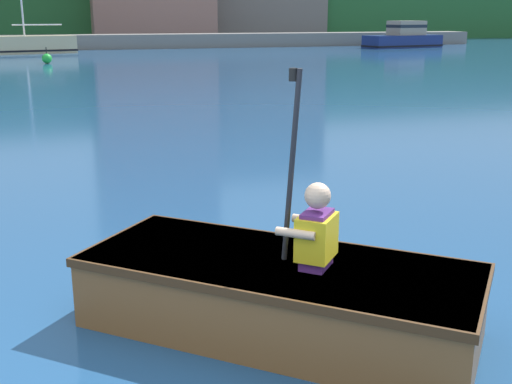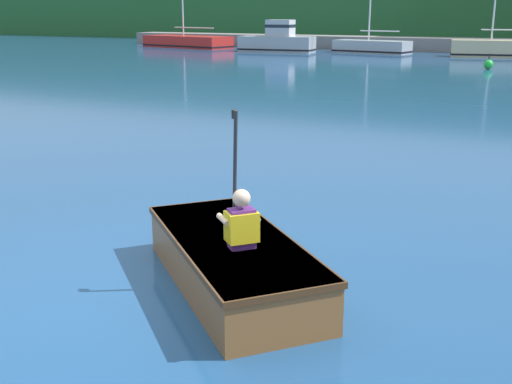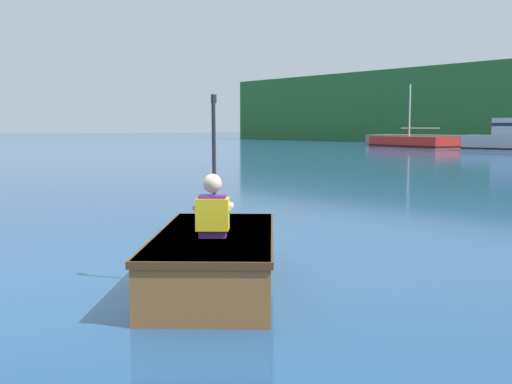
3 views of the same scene
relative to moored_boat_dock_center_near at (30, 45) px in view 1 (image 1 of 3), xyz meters
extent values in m
cube|color=#9E6B5B|center=(13.44, 18.40, 2.79)|extent=(8.52, 8.37, 6.54)
cube|color=#9E6B5B|center=(31.75, 19.22, 2.59)|extent=(11.76, 8.44, 6.14)
cube|color=slate|center=(1.29, 4.07, -0.03)|extent=(59.45, 2.40, 0.90)
cube|color=#CCB789|center=(0.00, 0.00, 0.01)|extent=(5.17, 2.50, 0.98)
cube|color=black|center=(0.00, 0.00, -0.31)|extent=(5.22, 2.55, 0.10)
cylinder|color=silver|center=(0.49, 0.10, 1.10)|extent=(2.69, 0.62, 0.07)
cube|color=navy|center=(23.60, -0.51, -0.07)|extent=(5.69, 2.79, 0.82)
cube|color=black|center=(23.60, -0.51, -0.34)|extent=(5.74, 2.84, 0.10)
cube|color=gray|center=(23.87, -0.46, 0.80)|extent=(2.48, 1.84, 0.93)
cube|color=#19232D|center=(23.87, -0.46, 0.92)|extent=(2.50, 1.87, 0.20)
cube|color=brown|center=(2.29, -35.60, -0.23)|extent=(2.67, 2.53, 0.51)
cube|color=#482C16|center=(2.29, -35.60, 0.00)|extent=(2.73, 2.59, 0.06)
cube|color=#482C16|center=(2.29, -35.60, -0.01)|extent=(2.27, 2.15, 0.02)
cone|color=brown|center=(1.35, -34.76, -0.20)|extent=(0.52, 0.52, 0.46)
cube|color=brown|center=(2.44, -35.73, -0.02)|extent=(0.78, 0.85, 0.03)
cube|color=#592672|center=(2.49, -35.77, 0.22)|extent=(0.28, 0.29, 0.38)
cube|color=yellow|center=(2.49, -35.77, 0.24)|extent=(0.35, 0.36, 0.29)
sphere|color=beige|center=(2.49, -35.77, 0.52)|extent=(0.17, 0.17, 0.17)
cylinder|color=beige|center=(2.52, -35.60, 0.30)|extent=(0.23, 0.21, 0.06)
cylinder|color=beige|center=(2.32, -35.83, 0.30)|extent=(0.23, 0.21, 0.06)
cylinder|color=#232328|center=(2.36, -35.65, 0.68)|extent=(0.12, 0.11, 1.26)
cylinder|color=black|center=(2.36, -35.65, 1.27)|extent=(0.05, 0.05, 0.08)
sphere|color=green|center=(0.87, -8.53, -0.26)|extent=(0.44, 0.44, 0.44)
cylinder|color=black|center=(0.87, -8.53, 0.10)|extent=(0.04, 0.04, 0.28)
camera|label=1|loc=(0.93, -39.39, 1.63)|focal=45.00mm
camera|label=2|loc=(5.22, -40.76, 2.19)|focal=45.00mm
camera|label=3|loc=(7.09, -39.14, 1.01)|focal=45.00mm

